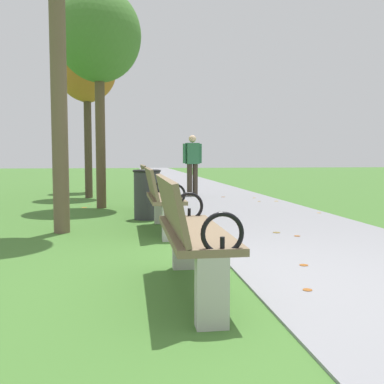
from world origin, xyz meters
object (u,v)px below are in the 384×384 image
object	(u,v)px
trash_bin	(147,194)
tree_2	(99,37)
tree_3	(87,71)
tree_4	(87,85)
park_bench_1	(188,231)
park_bench_2	(161,197)
pedestrian_walking	(192,162)
park_bench_3	(152,186)

from	to	relation	value
trash_bin	tree_2	bearing A→B (deg)	115.91
tree_3	trash_bin	bearing A→B (deg)	-72.46
tree_2	tree_4	xyz separation A→B (m)	(-0.63, 4.40, -0.27)
park_bench_1	tree_4	distance (m)	10.85
park_bench_2	tree_3	distance (m)	6.35
park_bench_1	pedestrian_walking	xyz separation A→B (m)	(1.24, 8.47, 0.44)
park_bench_1	park_bench_3	world-z (taller)	same
park_bench_2	tree_3	bearing A→B (deg)	105.01
tree_4	pedestrian_walking	size ratio (longest dim) A/B	2.44
park_bench_1	tree_3	size ratio (longest dim) A/B	0.39
tree_4	trash_bin	distance (m)	6.95
tree_3	trash_bin	world-z (taller)	tree_3
park_bench_3	trash_bin	bearing A→B (deg)	-96.94
park_bench_1	tree_4	xyz separation A→B (m)	(-1.65, 10.38, 2.71)
tree_3	pedestrian_walking	distance (m)	3.57
park_bench_2	tree_4	distance (m)	8.14
park_bench_3	park_bench_2	bearing A→B (deg)	-90.00
park_bench_3	tree_3	bearing A→B (deg)	116.18
park_bench_3	tree_2	bearing A→B (deg)	150.13
tree_2	tree_4	bearing A→B (deg)	98.15
tree_4	tree_3	bearing A→B (deg)	-85.20
park_bench_1	park_bench_2	world-z (taller)	same
tree_2	pedestrian_walking	distance (m)	4.21
park_bench_1	tree_2	bearing A→B (deg)	99.67
park_bench_1	tree_2	world-z (taller)	tree_2
tree_3	tree_4	world-z (taller)	tree_3
park_bench_2	trash_bin	world-z (taller)	park_bench_2
park_bench_2	pedestrian_walking	size ratio (longest dim) A/B	0.99
park_bench_1	trash_bin	world-z (taller)	park_bench_1
tree_2	trash_bin	distance (m)	3.64
tree_2	tree_3	world-z (taller)	tree_2
tree_3	park_bench_3	bearing A→B (deg)	-63.82
park_bench_2	park_bench_3	bearing A→B (deg)	90.00
park_bench_1	park_bench_2	xyz separation A→B (m)	(0.00, 2.88, 0.00)
trash_bin	tree_4	bearing A→B (deg)	103.63
park_bench_1	pedestrian_walking	distance (m)	8.57
park_bench_1	trash_bin	distance (m)	4.19
tree_3	pedestrian_walking	size ratio (longest dim) A/B	2.54
park_bench_3	pedestrian_walking	size ratio (longest dim) A/B	0.99
tree_2	park_bench_2	bearing A→B (deg)	-71.81
tree_2	pedestrian_walking	xyz separation A→B (m)	(2.26, 2.48, -2.54)
park_bench_2	park_bench_3	size ratio (longest dim) A/B	1.00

